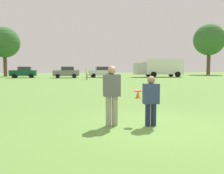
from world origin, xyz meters
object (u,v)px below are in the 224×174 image
(parked_car_mid_right, at_px, (101,72))
(parked_car_center, at_px, (66,72))
(frisbee, at_px, (138,91))
(bystander_sideline_watcher, at_px, (87,73))
(parked_car_mid_left, at_px, (24,72))
(player_thrower, at_px, (112,92))
(player_defender, at_px, (151,98))
(traffic_cone, at_px, (138,94))
(box_truck, at_px, (159,67))

(parked_car_mid_right, bearing_deg, parked_car_center, -169.99)
(frisbee, distance_m, bystander_sideline_watcher, 26.95)
(parked_car_mid_left, bearing_deg, parked_car_center, -13.48)
(player_thrower, bearing_deg, parked_car_mid_left, 102.64)
(parked_car_center, height_order, parked_car_mid_right, same)
(player_thrower, relative_size, parked_car_mid_right, 0.42)
(player_defender, bearing_deg, parked_car_mid_right, 84.10)
(player_defender, relative_size, parked_car_mid_left, 0.35)
(frisbee, height_order, traffic_cone, frisbee)
(parked_car_mid_left, distance_m, parked_car_center, 7.09)
(player_defender, height_order, parked_car_mid_left, parked_car_mid_left)
(traffic_cone, height_order, box_truck, box_truck)
(traffic_cone, bearing_deg, bystander_sideline_watcher, 92.85)
(parked_car_mid_left, height_order, bystander_sideline_watcher, parked_car_mid_left)
(player_defender, xyz_separation_m, box_truck, (13.97, 34.39, 0.92))
(bystander_sideline_watcher, bearing_deg, traffic_cone, -87.15)
(frisbee, distance_m, box_truck, 36.87)
(frisbee, bearing_deg, player_thrower, -169.93)
(parked_car_mid_left, bearing_deg, player_thrower, -77.36)
(player_defender, bearing_deg, traffic_cone, 76.36)
(bystander_sideline_watcher, bearing_deg, player_thrower, -93.55)
(player_defender, relative_size, traffic_cone, 3.10)
(traffic_cone, relative_size, parked_car_mid_right, 0.11)
(player_defender, bearing_deg, parked_car_mid_left, 104.27)
(parked_car_center, relative_size, parked_car_mid_right, 1.00)
(parked_car_mid_left, xyz_separation_m, bystander_sideline_watcher, (9.65, -8.47, 0.00))
(player_thrower, height_order, player_defender, player_thrower)
(player_defender, distance_m, bystander_sideline_watcher, 27.34)
(player_thrower, distance_m, traffic_cone, 6.87)
(frisbee, height_order, parked_car_mid_right, parked_car_mid_right)
(parked_car_mid_right, bearing_deg, bystander_sideline_watcher, -111.51)
(player_thrower, distance_m, bystander_sideline_watcher, 27.14)
(player_thrower, xyz_separation_m, parked_car_center, (-1.08, 33.90, -0.08))
(parked_car_center, bearing_deg, player_thrower, -88.18)
(parked_car_mid_right, bearing_deg, traffic_cone, -94.10)
(frisbee, xyz_separation_m, bystander_sideline_watcher, (0.82, 26.94, -0.10))
(parked_car_mid_right, height_order, box_truck, box_truck)
(parked_car_mid_right, bearing_deg, parked_car_mid_left, 177.21)
(bystander_sideline_watcher, bearing_deg, parked_car_mid_right, 68.49)
(frisbee, xyz_separation_m, box_truck, (14.25, 33.99, 0.73))
(player_thrower, relative_size, traffic_cone, 3.72)
(parked_car_mid_left, bearing_deg, traffic_cone, -69.96)
(frisbee, bearing_deg, traffic_cone, 73.09)
(player_thrower, xyz_separation_m, parked_car_mid_left, (-7.97, 35.56, -0.08))
(player_thrower, height_order, frisbee, player_thrower)
(parked_car_center, relative_size, box_truck, 0.49)
(player_defender, relative_size, bystander_sideline_watcher, 0.91)
(player_defender, height_order, parked_car_center, parked_car_center)
(parked_car_mid_right, xyz_separation_m, bystander_sideline_watcher, (-3.09, -7.85, 0.00))
(player_defender, distance_m, parked_car_center, 34.22)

